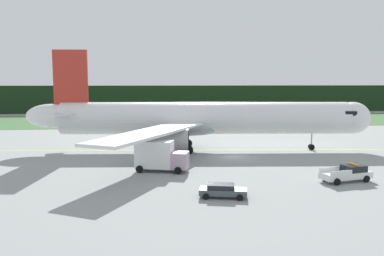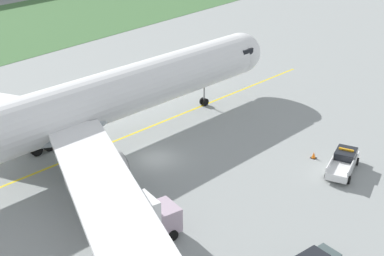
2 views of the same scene
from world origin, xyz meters
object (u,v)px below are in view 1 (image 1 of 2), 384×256
(apron_cone, at_px, (338,172))
(catering_truck, at_px, (160,156))
(ops_pickup_truck, at_px, (347,173))
(staff_car, at_px, (223,190))
(airliner, at_px, (200,119))

(apron_cone, bearing_deg, catering_truck, 169.55)
(ops_pickup_truck, bearing_deg, staff_car, -162.98)
(airliner, height_order, ops_pickup_truck, airliner)
(airliner, bearing_deg, apron_cone, -52.46)
(staff_car, xyz_separation_m, apron_cone, (15.30, 7.82, -0.38))
(ops_pickup_truck, bearing_deg, airliner, 122.11)
(catering_truck, xyz_separation_m, apron_cone, (20.96, -3.87, -1.62))
(ops_pickup_truck, bearing_deg, apron_cone, 81.08)
(catering_truck, bearing_deg, airliner, 64.76)
(staff_car, height_order, apron_cone, staff_car)
(ops_pickup_truck, distance_m, catering_truck, 21.68)
(staff_car, bearing_deg, ops_pickup_truck, 17.02)
(airliner, xyz_separation_m, staff_car, (-1.19, -26.20, -4.32))
(apron_cone, bearing_deg, staff_car, -152.92)
(staff_car, bearing_deg, apron_cone, 27.08)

